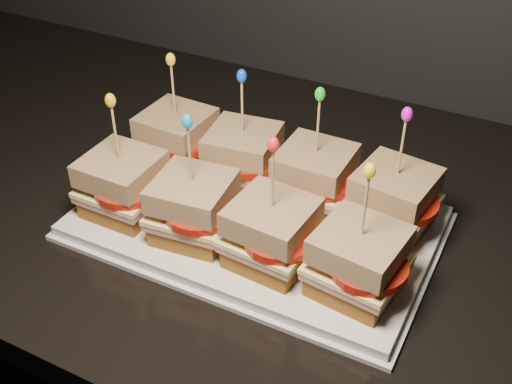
% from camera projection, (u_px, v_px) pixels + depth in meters
% --- Properties ---
extents(cabinet, '(2.36, 0.64, 0.89)m').
position_uv_depth(cabinet, '(132.00, 356.00, 1.23)').
color(cabinet, black).
rests_on(cabinet, ground).
extents(granite_slab, '(2.40, 0.68, 0.04)m').
position_uv_depth(granite_slab, '(96.00, 152.00, 0.95)').
color(granite_slab, black).
rests_on(granite_slab, cabinet).
extents(platter, '(0.41, 0.26, 0.02)m').
position_uv_depth(platter, '(256.00, 223.00, 0.77)').
color(platter, white).
rests_on(platter, granite_slab).
extents(platter_rim, '(0.42, 0.27, 0.01)m').
position_uv_depth(platter_rim, '(256.00, 227.00, 0.78)').
color(platter_rim, white).
rests_on(platter_rim, granite_slab).
extents(sandwich_0_bread_bot, '(0.08, 0.08, 0.02)m').
position_uv_depth(sandwich_0_bread_bot, '(179.00, 155.00, 0.86)').
color(sandwich_0_bread_bot, '#5F3711').
rests_on(sandwich_0_bread_bot, platter).
extents(sandwich_0_ham, '(0.09, 0.09, 0.01)m').
position_uv_depth(sandwich_0_ham, '(178.00, 145.00, 0.85)').
color(sandwich_0_ham, '#B9675B').
rests_on(sandwich_0_ham, sandwich_0_bread_bot).
extents(sandwich_0_cheese, '(0.09, 0.09, 0.01)m').
position_uv_depth(sandwich_0_cheese, '(177.00, 141.00, 0.84)').
color(sandwich_0_cheese, '#FFF49E').
rests_on(sandwich_0_cheese, sandwich_0_ham).
extents(sandwich_0_tomato, '(0.08, 0.08, 0.01)m').
position_uv_depth(sandwich_0_tomato, '(182.00, 140.00, 0.83)').
color(sandwich_0_tomato, '#AD1A0D').
rests_on(sandwich_0_tomato, sandwich_0_cheese).
extents(sandwich_0_bread_top, '(0.09, 0.09, 0.03)m').
position_uv_depth(sandwich_0_bread_top, '(176.00, 123.00, 0.83)').
color(sandwich_0_bread_top, brown).
rests_on(sandwich_0_bread_top, sandwich_0_tomato).
extents(sandwich_0_pick, '(0.00, 0.00, 0.09)m').
position_uv_depth(sandwich_0_pick, '(173.00, 93.00, 0.80)').
color(sandwich_0_pick, tan).
rests_on(sandwich_0_pick, sandwich_0_bread_top).
extents(sandwich_0_frill, '(0.01, 0.01, 0.02)m').
position_uv_depth(sandwich_0_frill, '(171.00, 59.00, 0.78)').
color(sandwich_0_frill, yellow).
rests_on(sandwich_0_frill, sandwich_0_pick).
extents(sandwich_1_bread_bot, '(0.09, 0.09, 0.02)m').
position_uv_depth(sandwich_1_bread_bot, '(243.00, 174.00, 0.82)').
color(sandwich_1_bread_bot, '#5F3711').
rests_on(sandwich_1_bread_bot, platter).
extents(sandwich_1_ham, '(0.10, 0.10, 0.01)m').
position_uv_depth(sandwich_1_ham, '(243.00, 164.00, 0.81)').
color(sandwich_1_ham, '#B9675B').
rests_on(sandwich_1_ham, sandwich_1_bread_bot).
extents(sandwich_1_cheese, '(0.10, 0.10, 0.01)m').
position_uv_depth(sandwich_1_cheese, '(243.00, 159.00, 0.81)').
color(sandwich_1_cheese, '#FFF49E').
rests_on(sandwich_1_cheese, sandwich_1_ham).
extents(sandwich_1_tomato, '(0.08, 0.08, 0.01)m').
position_uv_depth(sandwich_1_tomato, '(249.00, 159.00, 0.80)').
color(sandwich_1_tomato, '#AD1A0D').
rests_on(sandwich_1_tomato, sandwich_1_cheese).
extents(sandwich_1_bread_top, '(0.09, 0.09, 0.03)m').
position_uv_depth(sandwich_1_bread_top, '(243.00, 142.00, 0.79)').
color(sandwich_1_bread_top, brown).
rests_on(sandwich_1_bread_top, sandwich_1_tomato).
extents(sandwich_1_pick, '(0.00, 0.00, 0.09)m').
position_uv_depth(sandwich_1_pick, '(242.00, 110.00, 0.77)').
color(sandwich_1_pick, tan).
rests_on(sandwich_1_pick, sandwich_1_bread_top).
extents(sandwich_1_frill, '(0.01, 0.01, 0.02)m').
position_uv_depth(sandwich_1_frill, '(242.00, 76.00, 0.74)').
color(sandwich_1_frill, blue).
rests_on(sandwich_1_frill, sandwich_1_pick).
extents(sandwich_2_bread_bot, '(0.08, 0.08, 0.02)m').
position_uv_depth(sandwich_2_bread_bot, '(313.00, 195.00, 0.79)').
color(sandwich_2_bread_bot, '#5F3711').
rests_on(sandwich_2_bread_bot, platter).
extents(sandwich_2_ham, '(0.09, 0.09, 0.01)m').
position_uv_depth(sandwich_2_ham, '(314.00, 184.00, 0.78)').
color(sandwich_2_ham, '#B9675B').
rests_on(sandwich_2_ham, sandwich_2_bread_bot).
extents(sandwich_2_cheese, '(0.09, 0.09, 0.01)m').
position_uv_depth(sandwich_2_cheese, '(314.00, 180.00, 0.77)').
color(sandwich_2_cheese, '#FFF49E').
rests_on(sandwich_2_cheese, sandwich_2_ham).
extents(sandwich_2_tomato, '(0.08, 0.08, 0.01)m').
position_uv_depth(sandwich_2_tomato, '(322.00, 180.00, 0.76)').
color(sandwich_2_tomato, '#AD1A0D').
rests_on(sandwich_2_tomato, sandwich_2_cheese).
extents(sandwich_2_bread_top, '(0.08, 0.08, 0.03)m').
position_uv_depth(sandwich_2_bread_top, '(316.00, 162.00, 0.76)').
color(sandwich_2_bread_top, brown).
rests_on(sandwich_2_bread_top, sandwich_2_tomato).
extents(sandwich_2_pick, '(0.00, 0.00, 0.09)m').
position_uv_depth(sandwich_2_pick, '(318.00, 129.00, 0.73)').
color(sandwich_2_pick, tan).
rests_on(sandwich_2_pick, sandwich_2_bread_top).
extents(sandwich_2_frill, '(0.01, 0.01, 0.02)m').
position_uv_depth(sandwich_2_frill, '(320.00, 94.00, 0.70)').
color(sandwich_2_frill, green).
rests_on(sandwich_2_frill, sandwich_2_pick).
extents(sandwich_3_bread_bot, '(0.09, 0.09, 0.02)m').
position_uv_depth(sandwich_3_bread_bot, '(391.00, 217.00, 0.75)').
color(sandwich_3_bread_bot, '#5F3711').
rests_on(sandwich_3_bread_bot, platter).
extents(sandwich_3_ham, '(0.10, 0.10, 0.01)m').
position_uv_depth(sandwich_3_ham, '(392.00, 207.00, 0.74)').
color(sandwich_3_ham, '#B9675B').
rests_on(sandwich_3_ham, sandwich_3_bread_bot).
extents(sandwich_3_cheese, '(0.10, 0.10, 0.01)m').
position_uv_depth(sandwich_3_cheese, '(393.00, 202.00, 0.74)').
color(sandwich_3_cheese, '#FFF49E').
rests_on(sandwich_3_cheese, sandwich_3_ham).
extents(sandwich_3_tomato, '(0.08, 0.08, 0.01)m').
position_uv_depth(sandwich_3_tomato, '(402.00, 203.00, 0.72)').
color(sandwich_3_tomato, '#AD1A0D').
rests_on(sandwich_3_tomato, sandwich_3_cheese).
extents(sandwich_3_bread_top, '(0.09, 0.09, 0.03)m').
position_uv_depth(sandwich_3_bread_top, '(396.00, 184.00, 0.72)').
color(sandwich_3_bread_top, brown).
rests_on(sandwich_3_bread_top, sandwich_3_tomato).
extents(sandwich_3_pick, '(0.00, 0.00, 0.09)m').
position_uv_depth(sandwich_3_pick, '(401.00, 151.00, 0.69)').
color(sandwich_3_pick, tan).
rests_on(sandwich_3_pick, sandwich_3_bread_top).
extents(sandwich_3_frill, '(0.01, 0.01, 0.02)m').
position_uv_depth(sandwich_3_frill, '(407.00, 114.00, 0.67)').
color(sandwich_3_frill, '#C916C7').
rests_on(sandwich_3_frill, sandwich_3_pick).
extents(sandwich_4_bread_bot, '(0.08, 0.08, 0.02)m').
position_uv_depth(sandwich_4_bread_bot, '(126.00, 202.00, 0.77)').
color(sandwich_4_bread_bot, '#5F3711').
rests_on(sandwich_4_bread_bot, platter).
extents(sandwich_4_ham, '(0.09, 0.09, 0.01)m').
position_uv_depth(sandwich_4_ham, '(124.00, 192.00, 0.76)').
color(sandwich_4_ham, '#B9675B').
rests_on(sandwich_4_ham, sandwich_4_bread_bot).
extents(sandwich_4_cheese, '(0.09, 0.09, 0.01)m').
position_uv_depth(sandwich_4_cheese, '(123.00, 187.00, 0.76)').
color(sandwich_4_cheese, '#FFF49E').
rests_on(sandwich_4_cheese, sandwich_4_ham).
extents(sandwich_4_tomato, '(0.08, 0.08, 0.01)m').
position_uv_depth(sandwich_4_tomato, '(128.00, 187.00, 0.75)').
color(sandwich_4_tomato, '#AD1A0D').
rests_on(sandwich_4_tomato, sandwich_4_cheese).
extents(sandwich_4_bread_top, '(0.08, 0.08, 0.03)m').
position_uv_depth(sandwich_4_bread_top, '(121.00, 169.00, 0.75)').
color(sandwich_4_bread_top, brown).
rests_on(sandwich_4_bread_top, sandwich_4_tomato).
extents(sandwich_4_pick, '(0.00, 0.00, 0.09)m').
position_uv_depth(sandwich_4_pick, '(116.00, 136.00, 0.72)').
color(sandwich_4_pick, tan).
rests_on(sandwich_4_pick, sandwich_4_bread_top).
extents(sandwich_4_frill, '(0.01, 0.01, 0.02)m').
position_uv_depth(sandwich_4_frill, '(110.00, 100.00, 0.69)').
color(sandwich_4_frill, orange).
rests_on(sandwich_4_frill, sandwich_4_pick).
extents(sandwich_5_bread_bot, '(0.09, 0.09, 0.02)m').
position_uv_depth(sandwich_5_bread_bot, '(195.00, 225.00, 0.74)').
color(sandwich_5_bread_bot, '#5F3711').
rests_on(sandwich_5_bread_bot, platter).
extents(sandwich_5_ham, '(0.10, 0.10, 0.01)m').
position_uv_depth(sandwich_5_ham, '(194.00, 215.00, 0.73)').
color(sandwich_5_ham, '#B9675B').
rests_on(sandwich_5_ham, sandwich_5_bread_bot).
extents(sandwich_5_cheese, '(0.10, 0.10, 0.01)m').
position_uv_depth(sandwich_5_cheese, '(194.00, 210.00, 0.72)').
color(sandwich_5_cheese, '#FFF49E').
rests_on(sandwich_5_cheese, sandwich_5_ham).
extents(sandwich_5_tomato, '(0.08, 0.08, 0.01)m').
position_uv_depth(sandwich_5_tomato, '(200.00, 211.00, 0.71)').
color(sandwich_5_tomato, '#AD1A0D').
rests_on(sandwich_5_tomato, sandwich_5_cheese).
extents(sandwich_5_bread_top, '(0.09, 0.09, 0.03)m').
position_uv_depth(sandwich_5_bread_top, '(192.00, 191.00, 0.71)').
color(sandwich_5_bread_top, brown).
rests_on(sandwich_5_bread_top, sandwich_5_tomato).
extents(sandwich_5_pick, '(0.00, 0.00, 0.09)m').
position_uv_depth(sandwich_5_pick, '(190.00, 158.00, 0.68)').
color(sandwich_5_pick, tan).
rests_on(sandwich_5_pick, sandwich_5_bread_top).
extents(sandwich_5_frill, '(0.01, 0.01, 0.02)m').
position_uv_depth(sandwich_5_frill, '(187.00, 121.00, 0.66)').
color(sandwich_5_frill, '#158FB5').
rests_on(sandwich_5_frill, sandwich_5_pick).
extents(sandwich_6_bread_bot, '(0.09, 0.09, 0.02)m').
position_uv_depth(sandwich_6_bread_bot, '(271.00, 251.00, 0.70)').
color(sandwich_6_bread_bot, '#5F3711').
rests_on(sandwich_6_bread_bot, platter).
extents(sandwich_6_ham, '(0.10, 0.09, 0.01)m').
position_uv_depth(sandwich_6_ham, '(271.00, 241.00, 0.69)').
color(sandwich_6_ham, '#B9675B').
rests_on(sandwich_6_ham, sandwich_6_bread_bot).
extents(sandwich_6_cheese, '(0.10, 0.09, 0.01)m').
position_uv_depth(sandwich_6_cheese, '(271.00, 236.00, 0.69)').
color(sandwich_6_cheese, '#FFF49E').
rests_on(sandwich_6_cheese, sandwich_6_ham).
extents(sandwich_6_tomato, '(0.08, 0.08, 0.01)m').
position_uv_depth(sandwich_6_tomato, '(279.00, 237.00, 0.67)').
color(sandwich_6_tomato, '#AD1A0D').
rests_on(sandwich_6_tomato, sandwich_6_cheese).
extents(sandwich_6_bread_top, '(0.09, 0.09, 0.03)m').
position_uv_depth(sandwich_6_bread_top, '(272.00, 217.00, 0.67)').
color(sandwich_6_bread_top, brown).
rests_on(sandwich_6_bread_top, sandwich_6_tomato).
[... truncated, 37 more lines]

